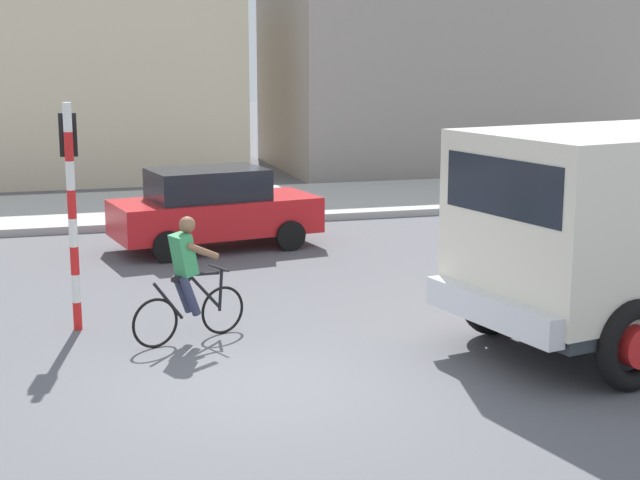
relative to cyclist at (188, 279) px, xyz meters
name	(u,v)px	position (x,y,z in m)	size (l,w,h in m)	color
ground_plane	(268,385)	(0.64, -2.02, -0.86)	(120.00, 120.00, 0.00)	#56565B
sidewalk_far	(151,208)	(0.64, 10.85, -0.78)	(80.00, 5.00, 0.16)	#ADADA8
cyclist	(188,279)	(0.00, 0.00, 0.00)	(1.62, 0.75, 1.72)	black
traffic_light_pole	(71,184)	(-1.45, 1.04, 1.20)	(0.24, 0.43, 3.20)	red
car_red_near	(213,208)	(1.37, 6.00, -0.05)	(4.23, 2.38, 1.60)	red
building_mid_block	(63,80)	(-1.17, 18.65, 2.10)	(10.58, 7.29, 5.91)	beige
building_corner_right	(449,72)	(11.45, 17.81, 2.28)	(11.94, 7.19, 6.28)	#9E9389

